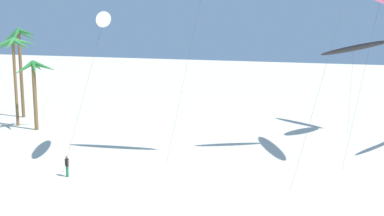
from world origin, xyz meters
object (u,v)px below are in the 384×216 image
palm_tree_2 (13,51)px  flying_kite_4 (104,19)px  palm_tree_0 (20,47)px  palm_tree_1 (34,73)px  flying_kite_6 (354,48)px  person_foreground_walker (67,165)px

palm_tree_2 → flying_kite_4: size_ratio=0.78×
palm_tree_0 → palm_tree_2: palm_tree_0 is taller
palm_tree_1 → flying_kite_6: size_ratio=0.75×
flying_kite_4 → flying_kite_6: 28.61m
palm_tree_1 → flying_kite_4: bearing=-27.9°
palm_tree_2 → person_foreground_walker: bearing=-38.2°
person_foreground_walker → palm_tree_0: bearing=138.5°
palm_tree_2 → person_foreground_walker: palm_tree_2 is taller
flying_kite_6 → person_foreground_walker: bearing=-124.5°
palm_tree_0 → person_foreground_walker: 28.24m
palm_tree_0 → flying_kite_6: bearing=13.1°
flying_kite_4 → flying_kite_6: bearing=50.2°
flying_kite_4 → person_foreground_walker: (-0.38, -5.14, -11.07)m
palm_tree_1 → flying_kite_6: flying_kite_6 is taller
palm_tree_0 → flying_kite_4: 24.51m
palm_tree_1 → flying_kite_4: 16.86m
palm_tree_1 → palm_tree_0: bearing=140.9°
palm_tree_2 → flying_kite_6: 38.29m
flying_kite_4 → person_foreground_walker: size_ratio=7.83×
palm_tree_1 → palm_tree_2: size_ratio=0.76×
palm_tree_0 → person_foreground_walker: palm_tree_0 is taller
person_foreground_walker → flying_kite_4: bearing=85.8°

